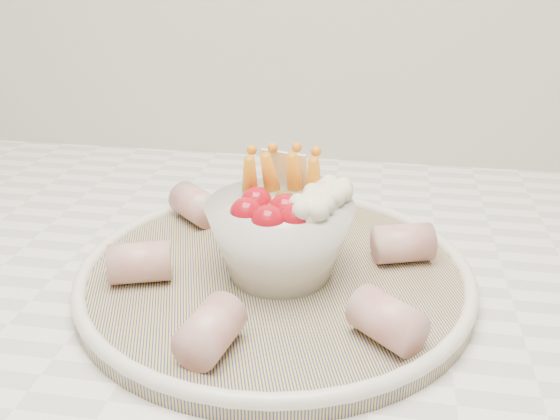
# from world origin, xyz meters

# --- Properties ---
(serving_platter) EXTENTS (0.42, 0.42, 0.02)m
(serving_platter) POSITION_xyz_m (0.14, 1.42, 0.93)
(serving_platter) COLOR navy
(serving_platter) RESTS_ON kitchen_counter
(veggie_bowl) EXTENTS (0.12, 0.12, 0.10)m
(veggie_bowl) POSITION_xyz_m (0.15, 1.42, 0.97)
(veggie_bowl) COLOR silver
(veggie_bowl) RESTS_ON serving_platter
(cured_meat_rolls) EXTENTS (0.27, 0.29, 0.03)m
(cured_meat_rolls) POSITION_xyz_m (0.14, 1.42, 0.95)
(cured_meat_rolls) COLOR #AD4F4F
(cured_meat_rolls) RESTS_ON serving_platter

